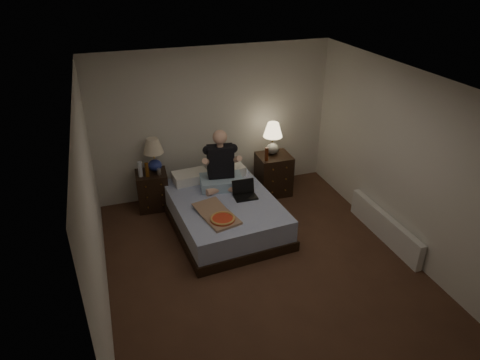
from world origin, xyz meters
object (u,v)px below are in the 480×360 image
object	(u,v)px
lamp_left	(154,155)
bed	(224,213)
water_bottle	(140,169)
laptop	(245,191)
nightstand_left	(153,190)
soda_can	(159,172)
person	(221,160)
lamp_right	(273,139)
radiator	(384,227)
nightstand_right	(273,174)
beer_bottle_right	(267,154)
beer_bottle_left	(147,170)
pizza_box	(223,219)

from	to	relation	value
lamp_left	bed	bearing A→B (deg)	-48.68
water_bottle	laptop	distance (m)	1.70
lamp_left	laptop	size ratio (longest dim) A/B	1.65
nightstand_left	soda_can	size ratio (longest dim) A/B	6.33
person	lamp_right	bearing A→B (deg)	30.82
lamp_right	laptop	size ratio (longest dim) A/B	1.65
lamp_right	lamp_left	bearing A→B (deg)	175.30
lamp_right	radiator	xyz separation A→B (m)	(1.03, -1.87, -0.80)
nightstand_right	beer_bottle_right	world-z (taller)	beer_bottle_right
beer_bottle_right	radiator	world-z (taller)	beer_bottle_right
nightstand_left	person	xyz separation A→B (m)	(1.02, -0.53, 0.63)
radiator	nightstand_left	bearing A→B (deg)	147.40
nightstand_right	soda_can	bearing A→B (deg)	178.50
radiator	person	bearing A→B (deg)	145.05
bed	beer_bottle_left	size ratio (longest dim) A/B	8.40
soda_can	water_bottle	bearing A→B (deg)	174.91
beer_bottle_left	radiator	size ratio (longest dim) A/B	0.14
nightstand_right	water_bottle	bearing A→B (deg)	178.17
laptop	person	bearing A→B (deg)	120.77
bed	nightstand_right	xyz separation A→B (m)	(1.11, 0.74, 0.12)
nightstand_left	soda_can	distance (m)	0.40
lamp_right	water_bottle	world-z (taller)	lamp_right
bed	lamp_left	xyz separation A→B (m)	(-0.86, 0.98, 0.67)
lamp_left	soda_can	distance (m)	0.28
nightstand_left	laptop	distance (m)	1.62
lamp_right	laptop	distance (m)	1.23
lamp_left	person	xyz separation A→B (m)	(0.94, -0.59, 0.03)
water_bottle	laptop	xyz separation A→B (m)	(1.43, -0.90, -0.16)
pizza_box	nightstand_left	bearing A→B (deg)	103.64
lamp_left	person	world-z (taller)	person
lamp_right	water_bottle	xyz separation A→B (m)	(-2.21, 0.03, -0.24)
soda_can	pizza_box	world-z (taller)	soda_can
soda_can	nightstand_right	bearing A→B (deg)	-2.50
lamp_right	water_bottle	size ratio (longest dim) A/B	2.24
nightstand_right	soda_can	world-z (taller)	soda_can
lamp_left	water_bottle	world-z (taller)	lamp_left
beer_bottle_right	bed	bearing A→B (deg)	-146.66
nightstand_right	laptop	size ratio (longest dim) A/B	2.10
nightstand_right	beer_bottle_left	bearing A→B (deg)	178.95
lamp_left	laptop	world-z (taller)	lamp_left
beer_bottle_right	pizza_box	world-z (taller)	beer_bottle_right
lamp_left	beer_bottle_left	world-z (taller)	lamp_left
beer_bottle_left	beer_bottle_right	size ratio (longest dim) A/B	1.00
water_bottle	soda_can	distance (m)	0.29
pizza_box	radiator	size ratio (longest dim) A/B	0.47
lamp_left	beer_bottle_right	world-z (taller)	lamp_left
lamp_right	soda_can	xyz separation A→B (m)	(-1.93, 0.01, -0.31)
bed	lamp_right	bearing A→B (deg)	32.26
nightstand_left	laptop	xyz separation A→B (m)	(1.27, -0.97, 0.29)
person	laptop	xyz separation A→B (m)	(0.25, -0.44, -0.34)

